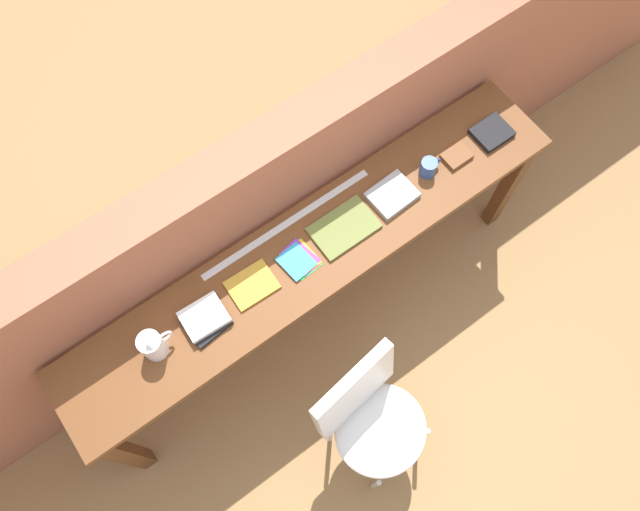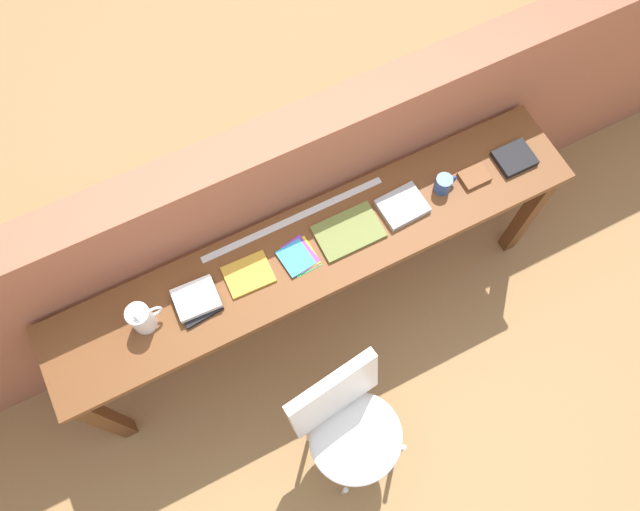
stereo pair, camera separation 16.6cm
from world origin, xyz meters
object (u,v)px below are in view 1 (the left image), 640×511
at_px(chair_white_moulded, 371,417).
at_px(book_open_centre, 344,228).
at_px(leather_journal_brown, 457,156).
at_px(book_stack_leftmost, 205,319).
at_px(mug, 429,167).
at_px(book_repair_rightmost, 492,133).
at_px(pamphlet_pile_colourful, 300,259).
at_px(pitcher_white, 153,345).
at_px(magazine_cycling, 252,285).

distance_m(chair_white_moulded, book_open_centre, 0.87).
relative_size(chair_white_moulded, leather_journal_brown, 6.86).
relative_size(book_stack_leftmost, book_open_centre, 0.66).
height_order(mug, book_repair_rightmost, mug).
bearing_deg(chair_white_moulded, mug, 39.95).
bearing_deg(pamphlet_pile_colourful, book_stack_leftmost, 179.46).
xyz_separation_m(book_stack_leftmost, mug, (1.22, 0.00, 0.02)).
xyz_separation_m(pitcher_white, pamphlet_pile_colourful, (0.71, -0.02, -0.07)).
bearing_deg(book_open_centre, chair_white_moulded, -116.56).
xyz_separation_m(chair_white_moulded, leather_journal_brown, (1.01, 0.69, 0.37)).
bearing_deg(book_stack_leftmost, pitcher_white, 176.77).
bearing_deg(magazine_cycling, chair_white_moulded, -77.91).
relative_size(magazine_cycling, book_repair_rightmost, 1.16).
xyz_separation_m(pitcher_white, mug, (1.45, -0.01, -0.03)).
bearing_deg(pamphlet_pile_colourful, pitcher_white, 178.60).
distance_m(book_open_centre, mug, 0.49).
xyz_separation_m(magazine_cycling, book_repair_rightmost, (1.35, -0.03, 0.01)).
bearing_deg(chair_white_moulded, magazine_cycling, 100.11).
distance_m(leather_journal_brown, book_repair_rightmost, 0.22).
bearing_deg(pamphlet_pile_colourful, mug, 0.64).
distance_m(book_stack_leftmost, book_open_centre, 0.73).
distance_m(mug, leather_journal_brown, 0.17).
relative_size(pamphlet_pile_colourful, book_open_centre, 0.60).
bearing_deg(chair_white_moulded, pamphlet_pile_colourful, 81.10).
xyz_separation_m(mug, book_repair_rightmost, (0.38, -0.02, -0.03)).
xyz_separation_m(leather_journal_brown, book_repair_rightmost, (0.22, -0.00, 0.00)).
relative_size(chair_white_moulded, mug, 8.10).
bearing_deg(leather_journal_brown, book_open_centre, 178.25).
height_order(magazine_cycling, book_open_centre, book_open_centre).
distance_m(book_stack_leftmost, pamphlet_pile_colourful, 0.48).
bearing_deg(book_open_centre, magazine_cycling, 178.31).
relative_size(pamphlet_pile_colourful, mug, 1.61).
bearing_deg(leather_journal_brown, magazine_cycling, 178.06).
relative_size(mug, book_repair_rightmost, 0.63).
bearing_deg(pamphlet_pile_colourful, book_open_centre, 1.28).
distance_m(pitcher_white, book_stack_leftmost, 0.23).
distance_m(pitcher_white, mug, 1.45).
height_order(book_open_centre, book_repair_rightmost, book_repair_rightmost).
bearing_deg(book_stack_leftmost, pamphlet_pile_colourful, -0.54).
bearing_deg(mug, book_stack_leftmost, -179.83).
height_order(pitcher_white, pamphlet_pile_colourful, pitcher_white).
height_order(magazine_cycling, mug, mug).
distance_m(book_open_centre, leather_journal_brown, 0.65).
xyz_separation_m(book_stack_leftmost, book_open_centre, (0.73, 0.00, -0.02)).
height_order(chair_white_moulded, leather_journal_brown, leather_journal_brown).
bearing_deg(pitcher_white, chair_white_moulded, -49.91).
bearing_deg(mug, leather_journal_brown, -6.84).
relative_size(book_open_centre, book_repair_rightmost, 1.68).
distance_m(book_stack_leftmost, mug, 1.22).
bearing_deg(pitcher_white, pamphlet_pile_colourful, -1.40).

